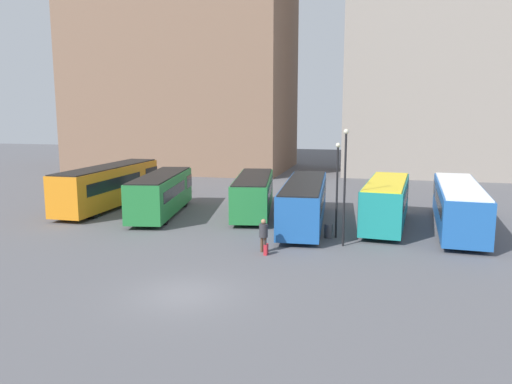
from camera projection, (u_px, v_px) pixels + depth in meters
ground_plane at (183, 295)px, 20.65m from camera, size 160.00×160.00×0.00m
building_block_left at (184, 24)px, 63.41m from camera, size 26.83×16.74×36.93m
building_block_right at (445, 25)px, 56.25m from camera, size 21.66×10.78×34.08m
bus_0 at (109, 185)px, 39.03m from camera, size 2.57×12.21×3.28m
bus_1 at (162, 193)px, 36.29m from camera, size 4.15×10.38×2.98m
bus_2 at (254, 193)px, 36.71m from camera, size 4.17×10.32×2.80m
bus_3 at (304, 201)px, 33.19m from camera, size 3.40×12.13×2.91m
bus_4 at (386, 202)px, 32.63m from camera, size 3.30×9.76×3.03m
bus_5 at (458, 205)px, 31.79m from camera, size 3.30×12.42×2.93m
traveler at (263, 233)px, 26.68m from camera, size 0.48×0.48×1.82m
suitcase at (266, 249)px, 26.31m from camera, size 0.18×0.40×0.83m
lamp_post_0 at (345, 179)px, 27.45m from camera, size 0.28×0.28×6.55m
lamp_post_1 at (337, 182)px, 29.42m from camera, size 0.28×0.28×5.68m
trash_bin at (329, 231)px, 29.80m from camera, size 0.52×0.52×0.85m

